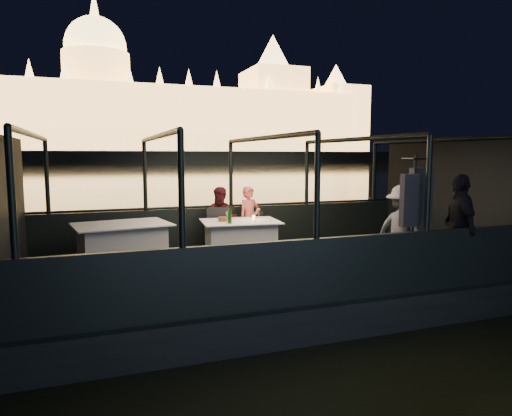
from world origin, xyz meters
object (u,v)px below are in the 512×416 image
object	(u,v)px
dining_table_aft	(122,249)
chair_port_left	(220,234)
person_woman_coral	(249,216)
person_man_maroon	(222,217)
wine_bottle	(230,215)
passenger_stripe	(403,226)
dining_table_central	(240,240)
coat_stand	(413,228)
chair_port_right	(257,231)
passenger_dark	(459,227)

from	to	relation	value
dining_table_aft	chair_port_left	bearing A→B (deg)	16.10
person_woman_coral	person_man_maroon	world-z (taller)	same
person_man_maroon	wine_bottle	world-z (taller)	person_man_maroon
passenger_stripe	person_woman_coral	bearing A→B (deg)	13.32
dining_table_central	coat_stand	size ratio (longest dim) A/B	0.72
wine_bottle	passenger_stripe	bearing A→B (deg)	-36.01
chair_port_left	passenger_stripe	distance (m)	3.50
dining_table_aft	chair_port_right	xyz separation A→B (m)	(2.75, 0.70, 0.06)
chair_port_right	passenger_stripe	size ratio (longest dim) A/B	0.54
dining_table_aft	chair_port_left	size ratio (longest dim) A/B	1.66
chair_port_left	coat_stand	distance (m)	3.75
coat_stand	chair_port_left	bearing A→B (deg)	126.67
passenger_dark	chair_port_right	bearing A→B (deg)	-120.92
chair_port_right	person_woman_coral	world-z (taller)	person_woman_coral
chair_port_right	person_woman_coral	size ratio (longest dim) A/B	0.60
passenger_dark	dining_table_central	bearing A→B (deg)	-108.59
chair_port_right	wine_bottle	bearing A→B (deg)	-138.99
dining_table_aft	person_woman_coral	bearing A→B (deg)	18.02
chair_port_left	coat_stand	world-z (taller)	coat_stand
person_woman_coral	passenger_dark	distance (m)	4.05
person_man_maroon	passenger_dark	distance (m)	4.48
chair_port_right	coat_stand	bearing A→B (deg)	-70.77
dining_table_central	wine_bottle	bearing A→B (deg)	-137.08
dining_table_aft	dining_table_central	bearing A→B (deg)	2.63
dining_table_aft	person_woman_coral	world-z (taller)	person_woman_coral
chair_port_right	person_man_maroon	distance (m)	0.80
dining_table_central	passenger_dark	distance (m)	3.84
person_man_maroon	passenger_dark	xyz separation A→B (m)	(3.09, -3.24, 0.10)
dining_table_aft	person_man_maroon	bearing A→B (deg)	24.07
dining_table_central	chair_port_right	size ratio (longest dim) A/B	1.76
person_man_maroon	person_woman_coral	bearing A→B (deg)	12.32
chair_port_right	passenger_stripe	bearing A→B (deg)	-63.54
chair_port_left	dining_table_central	bearing A→B (deg)	-51.07
person_woman_coral	coat_stand	bearing A→B (deg)	-82.00
dining_table_aft	person_man_maroon	distance (m)	2.26
person_man_maroon	passenger_stripe	world-z (taller)	passenger_stripe
person_woman_coral	passenger_dark	size ratio (longest dim) A/B	0.79
coat_stand	passenger_dark	bearing A→B (deg)	6.30
chair_port_left	wine_bottle	xyz separation A→B (m)	(-0.01, -0.72, 0.47)
dining_table_aft	person_woman_coral	distance (m)	2.78
wine_bottle	dining_table_aft	bearing A→B (deg)	175.00
dining_table_central	coat_stand	world-z (taller)	coat_stand
dining_table_central	person_man_maroon	xyz separation A→B (m)	(-0.14, 0.81, 0.36)
chair_port_left	passenger_stripe	world-z (taller)	passenger_stripe
passenger_dark	person_man_maroon	bearing A→B (deg)	-115.45
dining_table_aft	passenger_dark	xyz separation A→B (m)	(5.13, -2.33, 0.47)
chair_port_right	passenger_dark	distance (m)	3.87
passenger_dark	wine_bottle	xyz separation A→B (m)	(-3.23, 2.16, 0.06)
coat_stand	passenger_dark	world-z (taller)	coat_stand
person_woman_coral	chair_port_left	bearing A→B (deg)	-173.70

